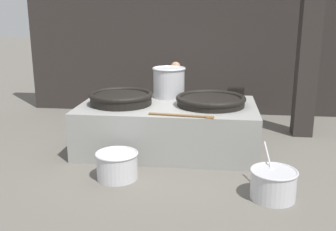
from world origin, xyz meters
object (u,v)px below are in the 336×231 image
(giant_wok_near, at_px, (121,98))
(giant_wok_far, at_px, (211,100))
(cook, at_px, (175,93))
(prep_bowl_meat, at_px, (117,164))
(stock_pot, at_px, (169,82))
(prep_bowl_vegetables, at_px, (273,183))

(giant_wok_near, height_order, giant_wok_far, giant_wok_near)
(giant_wok_near, bearing_deg, cook, 59.92)
(giant_wok_far, bearing_deg, cook, 120.33)
(giant_wok_far, distance_m, cook, 1.56)
(giant_wok_far, relative_size, cook, 0.86)
(giant_wok_near, xyz_separation_m, cook, (0.83, 1.44, -0.18))
(prep_bowl_meat, bearing_deg, stock_pot, 74.74)
(giant_wok_far, height_order, cook, cook)
(stock_pot, height_order, cook, cook)
(stock_pot, xyz_separation_m, cook, (0.04, 0.74, -0.37))
(giant_wok_near, xyz_separation_m, stock_pot, (0.79, 0.70, 0.19))
(giant_wok_far, relative_size, prep_bowl_meat, 1.91)
(giant_wok_near, distance_m, cook, 1.67)
(stock_pot, bearing_deg, giant_wok_near, -138.45)
(giant_wok_far, bearing_deg, prep_bowl_meat, -134.05)
(stock_pot, distance_m, prep_bowl_vegetables, 3.13)
(giant_wok_near, bearing_deg, prep_bowl_vegetables, -34.45)
(cook, bearing_deg, giant_wok_near, 67.06)
(giant_wok_far, relative_size, prep_bowl_vegetables, 1.51)
(stock_pot, bearing_deg, prep_bowl_vegetables, -54.58)
(cook, xyz_separation_m, prep_bowl_meat, (-0.60, -2.77, -0.56))
(stock_pot, relative_size, prep_bowl_meat, 0.99)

